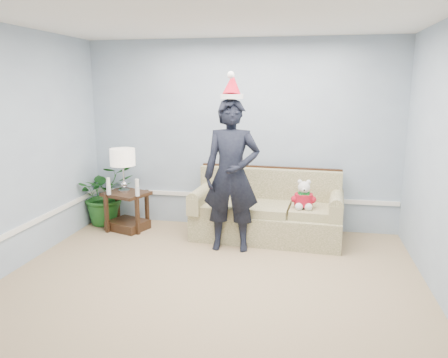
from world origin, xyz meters
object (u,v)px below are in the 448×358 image
houseplant (106,194)px  table_lamp (123,159)px  man (232,176)px  teddy_bear (304,198)px  sofa (267,214)px  side_table (127,215)px

houseplant → table_lamp: bearing=-26.8°
table_lamp → man: (1.65, -0.48, -0.08)m
man → teddy_bear: size_ratio=4.95×
sofa → table_lamp: bearing=-174.8°
man → side_table: bearing=159.4°
teddy_bear → sofa: bearing=154.0°
side_table → houseplant: houseplant is taller
houseplant → teddy_bear: houseplant is taller
houseplant → man: 2.21m
side_table → table_lamp: size_ratio=1.12×
houseplant → side_table: bearing=-26.3°
sofa → teddy_bear: (0.48, -0.20, 0.30)m
side_table → teddy_bear: teddy_bear is taller
table_lamp → teddy_bear: 2.58m
sofa → houseplant: size_ratio=2.24×
sofa → side_table: bearing=-174.3°
side_table → man: (1.61, -0.46, 0.74)m
man → teddy_bear: (0.89, 0.33, -0.33)m
sofa → teddy_bear: bearing=-19.2°
houseplant → teddy_bear: (2.93, -0.34, 0.17)m
side_table → houseplant: size_ratio=0.77×
man → table_lamp: bearing=159.3°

